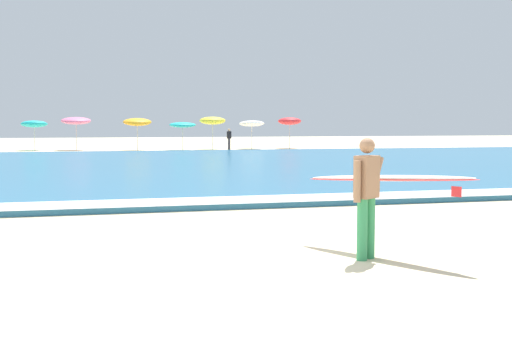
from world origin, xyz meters
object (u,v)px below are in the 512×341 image
object	(u,v)px
beach_umbrella_2	(34,124)
beachgoer_near_row_left	(229,138)
beach_umbrella_8	(290,121)
beach_umbrella_3	(76,121)
beach_umbrella_4	(137,122)
surfer_with_board	(376,186)
beach_umbrella_6	(213,121)
beach_umbrella_5	(183,125)
beach_umbrella_7	(252,123)

from	to	relation	value
beach_umbrella_2	beachgoer_near_row_left	distance (m)	14.31
beach_umbrella_8	beachgoer_near_row_left	bearing A→B (deg)	-165.08
beach_umbrella_3	beach_umbrella_8	bearing A→B (deg)	-2.82
beach_umbrella_4	beach_umbrella_8	size ratio (longest dim) A/B	0.99
surfer_with_board	beach_umbrella_3	bearing A→B (deg)	98.94
beach_umbrella_3	beach_umbrella_4	distance (m)	4.73
beach_umbrella_2	beachgoer_near_row_left	size ratio (longest dim) A/B	1.41
beach_umbrella_6	beachgoer_near_row_left	bearing A→B (deg)	-29.63
beach_umbrella_5	beach_umbrella_6	distance (m)	2.34
surfer_with_board	beach_umbrella_4	world-z (taller)	beach_umbrella_4
beach_umbrella_7	surfer_with_board	bearing A→B (deg)	-100.62
beach_umbrella_3	beach_umbrella_5	distance (m)	7.90
beach_umbrella_4	beach_umbrella_5	world-z (taller)	beach_umbrella_4
beach_umbrella_3	beachgoer_near_row_left	world-z (taller)	beach_umbrella_3
surfer_with_board	beach_umbrella_7	world-z (taller)	beach_umbrella_7
surfer_with_board	beach_umbrella_6	world-z (taller)	beach_umbrella_6
beach_umbrella_2	beach_umbrella_7	distance (m)	16.20
beach_umbrella_2	beachgoer_near_row_left	xyz separation A→B (m)	(14.08, -2.31, -1.08)
beach_umbrella_3	beach_umbrella_7	distance (m)	13.25
beach_umbrella_4	beach_umbrella_7	world-z (taller)	beach_umbrella_4
beachgoer_near_row_left	beach_umbrella_8	bearing A→B (deg)	14.92
beach_umbrella_3	beach_umbrella_6	size ratio (longest dim) A/B	1.01
beachgoer_near_row_left	beach_umbrella_2	bearing A→B (deg)	170.69
beach_umbrella_5	beachgoer_near_row_left	world-z (taller)	beach_umbrella_5
beach_umbrella_8	beach_umbrella_4	bearing A→B (deg)	-175.28
beach_umbrella_3	beach_umbrella_8	size ratio (longest dim) A/B	1.02
beach_umbrella_3	beach_umbrella_5	world-z (taller)	beach_umbrella_3
beach_umbrella_5	beach_umbrella_8	xyz separation A→B (m)	(8.60, 0.99, 0.29)
beach_umbrella_2	beach_umbrella_3	xyz separation A→B (m)	(2.95, -0.13, 0.24)
beach_umbrella_8	beachgoer_near_row_left	size ratio (longest dim) A/B	1.56
beach_umbrella_6	beachgoer_near_row_left	world-z (taller)	beach_umbrella_6
beach_umbrella_3	beach_umbrella_7	bearing A→B (deg)	-3.00
surfer_with_board	beachgoer_near_row_left	size ratio (longest dim) A/B	1.62
surfer_with_board	beach_umbrella_2	size ratio (longest dim) A/B	1.15
beach_umbrella_5	beachgoer_near_row_left	bearing A→B (deg)	-6.40
beach_umbrella_2	beach_umbrella_5	distance (m)	10.81
beach_umbrella_5	beach_umbrella_8	distance (m)	8.66
beach_umbrella_7	beach_umbrella_8	xyz separation A→B (m)	(3.06, -0.11, 0.19)
beach_umbrella_3	beach_umbrella_8	distance (m)	16.30
beach_umbrella_2	beach_umbrella_7	size ratio (longest dim) A/B	0.99
surfer_with_board	beach_umbrella_5	distance (m)	37.00
beach_umbrella_2	beach_umbrella_5	bearing A→B (deg)	-10.24
beach_umbrella_4	beach_umbrella_6	world-z (taller)	beach_umbrella_6
beach_umbrella_7	beach_umbrella_5	bearing A→B (deg)	-168.81
beach_umbrella_6	beach_umbrella_8	world-z (taller)	beach_umbrella_6
beach_umbrella_5	beach_umbrella_7	size ratio (longest dim) A/B	0.93
beachgoer_near_row_left	beach_umbrella_6	bearing A→B (deg)	150.37
surfer_with_board	beach_umbrella_2	distance (m)	39.93
beach_umbrella_3	beach_umbrella_7	size ratio (longest dim) A/B	1.12
beach_umbrella_4	beach_umbrella_7	size ratio (longest dim) A/B	1.09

